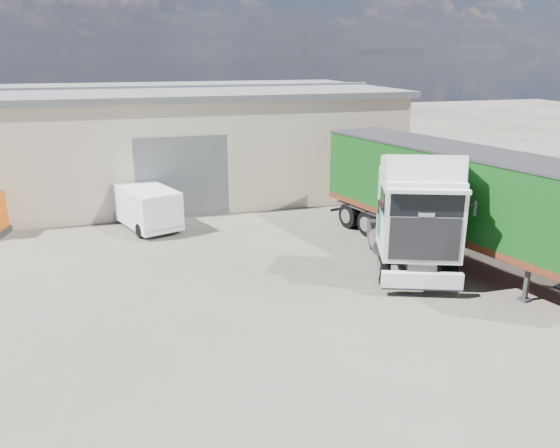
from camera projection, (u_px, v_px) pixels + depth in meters
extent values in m
plane|color=#292722|center=(296.00, 305.00, 15.93)|extent=(120.00, 120.00, 0.00)
cube|color=beige|center=(91.00, 145.00, 28.21)|extent=(30.00, 12.00, 5.00)
cube|color=#545658|center=(85.00, 92.00, 27.42)|extent=(30.60, 12.60, 0.30)
cube|color=#545658|center=(183.00, 178.00, 23.99)|extent=(4.00, 0.08, 3.60)
cube|color=#545658|center=(85.00, 88.00, 27.36)|extent=(30.60, 0.40, 0.15)
cube|color=maroon|center=(501.00, 190.00, 24.14)|extent=(0.35, 26.00, 2.50)
cylinder|color=black|center=(417.00, 270.00, 17.20)|extent=(2.53, 1.76, 1.00)
cylinder|color=black|center=(402.00, 236.00, 20.35)|extent=(2.57, 1.77, 1.00)
cylinder|color=black|center=(398.00, 226.00, 21.60)|extent=(2.57, 1.77, 1.00)
cube|color=#2D2D30|center=(407.00, 237.00, 19.25)|extent=(3.00, 6.13, 0.28)
cube|color=silver|center=(422.00, 281.00, 16.35)|extent=(2.33, 1.07, 0.52)
cube|color=silver|center=(419.00, 217.00, 17.02)|extent=(2.97, 2.86, 2.31)
cube|color=black|center=(424.00, 239.00, 16.10)|extent=(1.96, 0.79, 1.32)
cube|color=black|center=(427.00, 205.00, 15.80)|extent=(2.00, 0.79, 0.71)
cube|color=silver|center=(422.00, 169.00, 16.76)|extent=(2.84, 2.54, 1.16)
cube|color=#0C5746|center=(379.00, 221.00, 17.55)|extent=(0.26, 0.67, 1.04)
cube|color=#0C5746|center=(454.00, 222.00, 17.38)|extent=(0.26, 0.67, 1.04)
cylinder|color=#2D2D30|center=(403.00, 221.00, 20.36)|extent=(1.34, 1.34, 0.11)
cube|color=#2D2D30|center=(527.00, 284.00, 16.08)|extent=(0.36, 0.36, 1.08)
cylinder|color=black|center=(379.00, 216.00, 22.87)|extent=(2.68, 1.61, 1.04)
cube|color=#2D2D30|center=(452.00, 233.00, 19.48)|extent=(3.57, 11.65, 0.34)
cube|color=#522612|center=(453.00, 225.00, 19.38)|extent=(5.20, 12.04, 0.24)
cube|color=black|center=(457.00, 187.00, 18.96)|extent=(5.20, 12.04, 2.56)
cube|color=#2D2D30|center=(461.00, 149.00, 18.57)|extent=(5.27, 12.11, 0.08)
cylinder|color=black|center=(159.00, 227.00, 22.10)|extent=(1.84, 1.16, 0.60)
cylinder|color=black|center=(131.00, 211.00, 24.32)|extent=(1.84, 1.16, 0.60)
cube|color=silver|center=(143.00, 204.00, 23.01)|extent=(3.04, 4.50, 1.54)
cube|color=silver|center=(160.00, 214.00, 21.71)|extent=(1.85, 1.34, 1.00)
cube|color=black|center=(158.00, 201.00, 21.69)|extent=(1.51, 0.61, 0.54)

